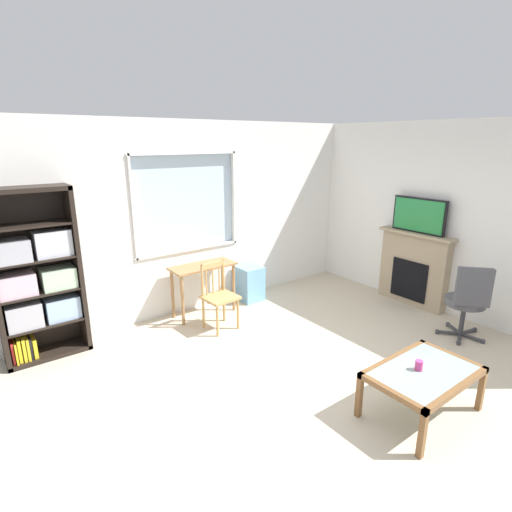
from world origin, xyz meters
name	(u,v)px	position (x,y,z in m)	size (l,w,h in m)	color
ground	(305,373)	(0.00, 0.00, -0.01)	(6.55, 5.74, 0.02)	beige
wall_back_with_window	(197,220)	(0.02, 2.37, 1.34)	(5.55, 0.15, 2.74)	white
wall_right	(454,220)	(2.84, 0.00, 1.37)	(0.12, 4.94, 2.74)	white
bookshelf	(36,280)	(-2.18, 2.13, 0.94)	(0.90, 0.38, 1.99)	black
desk_under_window	(203,274)	(-0.10, 2.02, 0.61)	(0.94, 0.41, 0.75)	#A37547
wooden_chair	(219,296)	(-0.16, 1.51, 0.46)	(0.45, 0.43, 0.90)	tan
plastic_drawer_unit	(249,283)	(0.75, 2.07, 0.28)	(0.35, 0.40, 0.55)	#72ADDB
fireplace	(413,268)	(2.68, 0.44, 0.57)	(0.26, 1.16, 1.14)	tan
tv	(419,215)	(2.66, 0.44, 1.40)	(0.06, 0.83, 0.52)	black
office_chair	(468,299)	(2.16, -0.65, 0.55)	(0.63, 0.59, 1.00)	#4C4C51
coffee_table	(423,376)	(0.39, -1.13, 0.39)	(1.04, 0.68, 0.45)	#8C9E99
sippy_cup	(419,365)	(0.36, -1.09, 0.50)	(0.07, 0.07, 0.09)	#DB3D84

